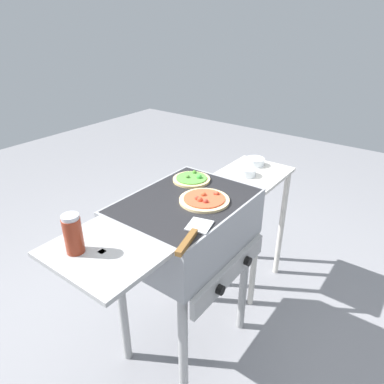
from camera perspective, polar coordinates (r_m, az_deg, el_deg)
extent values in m
plane|color=gray|center=(2.14, -0.87, -23.10)|extent=(8.00, 8.00, 0.00)
cube|color=gray|center=(1.62, -1.06, -5.05)|extent=(0.64, 0.48, 0.24)
cube|color=black|center=(1.57, -1.09, -1.44)|extent=(0.61, 0.46, 0.01)
cube|color=#999999|center=(1.28, -14.51, -9.73)|extent=(0.32, 0.41, 0.02)
cube|color=#999999|center=(1.35, -13.96, -13.53)|extent=(0.02, 0.02, 0.24)
cube|color=#999999|center=(1.61, 6.30, -13.01)|extent=(0.58, 0.02, 0.10)
cylinder|color=black|center=(1.52, 4.68, -15.71)|extent=(0.04, 0.02, 0.04)
cylinder|color=black|center=(1.69, 9.15, -11.14)|extent=(0.04, 0.02, 0.04)
cylinder|color=#999999|center=(1.68, -1.46, -24.44)|extent=(0.04, 0.04, 0.66)
cylinder|color=#999999|center=(2.00, 8.44, -14.47)|extent=(0.04, 0.04, 0.66)
cylinder|color=#999999|center=(1.86, -11.24, -18.55)|extent=(0.04, 0.04, 0.66)
cylinder|color=#999999|center=(2.15, -0.56, -10.62)|extent=(0.04, 0.04, 0.66)
cylinder|color=beige|center=(1.55, 2.02, -1.35)|extent=(0.23, 0.23, 0.01)
cylinder|color=#D14C2D|center=(1.55, 2.03, -1.05)|extent=(0.18, 0.18, 0.01)
sphere|color=#B3392B|center=(1.51, 2.26, -1.53)|extent=(0.02, 0.02, 0.02)
sphere|color=red|center=(1.53, 0.82, -1.00)|extent=(0.02, 0.02, 0.02)
sphere|color=#AF412E|center=(1.58, 3.82, -0.20)|extent=(0.02, 0.02, 0.02)
sphere|color=#C0492F|center=(1.58, 4.09, -0.23)|extent=(0.02, 0.02, 0.02)
sphere|color=#B64C2A|center=(1.57, 1.90, -0.39)|extent=(0.02, 0.02, 0.02)
sphere|color=#C54228|center=(1.52, 1.30, -1.28)|extent=(0.03, 0.03, 0.03)
cylinder|color=#E0C17F|center=(1.75, -0.08, 2.06)|extent=(0.19, 0.19, 0.01)
cylinder|color=#4C8C38|center=(1.74, -0.08, 2.33)|extent=(0.15, 0.15, 0.01)
sphere|color=#47732E|center=(1.74, -0.71, 2.51)|extent=(0.02, 0.02, 0.02)
sphere|color=green|center=(1.74, 1.20, 2.46)|extent=(0.03, 0.03, 0.03)
sphere|color=#46872A|center=(1.79, 0.40, 3.27)|extent=(0.02, 0.02, 0.02)
cylinder|color=maroon|center=(1.27, -18.88, -6.79)|extent=(0.06, 0.06, 0.13)
cylinder|color=silver|center=(1.23, -19.38, -3.92)|extent=(0.06, 0.06, 0.01)
cube|color=#B7BABF|center=(1.37, 1.24, -5.52)|extent=(0.12, 0.11, 0.01)
cube|color=brown|center=(1.27, -0.86, -8.20)|extent=(0.16, 0.06, 0.02)
cube|color=beige|center=(2.12, 9.93, 2.96)|extent=(0.44, 0.36, 0.02)
cylinder|color=beige|center=(2.11, 10.27, -9.80)|extent=(0.04, 0.04, 0.79)
cylinder|color=beige|center=(2.41, 14.46, -5.31)|extent=(0.04, 0.04, 0.79)
cylinder|color=beige|center=(2.23, 3.39, -7.19)|extent=(0.04, 0.04, 0.79)
cylinder|color=beige|center=(2.51, 8.21, -3.24)|extent=(0.04, 0.04, 0.79)
cylinder|color=silver|center=(2.21, 10.28, 4.91)|extent=(0.12, 0.12, 0.04)
cylinder|color=maroon|center=(2.22, 10.26, 4.74)|extent=(0.10, 0.10, 0.02)
cylinder|color=silver|center=(2.05, 8.94, 3.26)|extent=(0.11, 0.11, 0.04)
cylinder|color=#4C7533|center=(2.06, 8.93, 3.09)|extent=(0.09, 0.09, 0.02)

